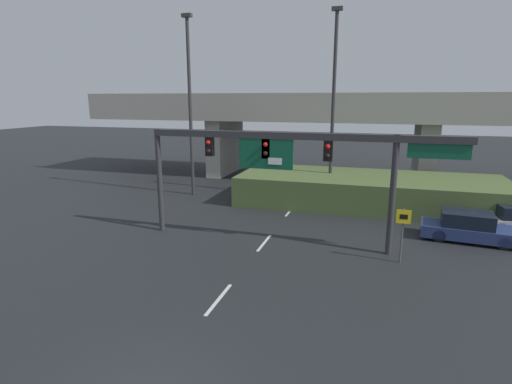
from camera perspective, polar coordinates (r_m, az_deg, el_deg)
The scene contains 8 objects.
lane_markings at distance 22.82m, azimuth 3.24°, elevation -4.74°, with size 0.14×32.42×0.01m.
signal_gantry at distance 19.00m, azimuth 4.43°, elevation 5.38°, with size 15.03×0.44×5.48m.
speed_limit_sign at distance 18.34m, azimuth 20.22°, elevation -4.82°, with size 0.60×0.11×2.45m.
highway_light_pole_near at distance 27.95m, azimuth 10.98°, elevation 12.40°, with size 0.70×0.36×12.75m.
highway_light_pole_far at distance 29.59m, azimuth -9.41°, elevation 12.42°, with size 0.70×0.36×12.68m.
overpass_bridge at distance 36.18m, azimuth 8.98°, elevation 10.42°, with size 41.96×7.94×7.47m.
grass_embankment at distance 27.93m, azimuth 15.78°, elevation 0.20°, with size 17.28×6.49×1.96m.
parked_sedan_near_right at distance 22.87m, azimuth 28.11°, elevation -4.50°, with size 4.74×2.30×1.48m.
Camera 1 is at (5.08, -7.04, 7.01)m, focal length 28.00 mm.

